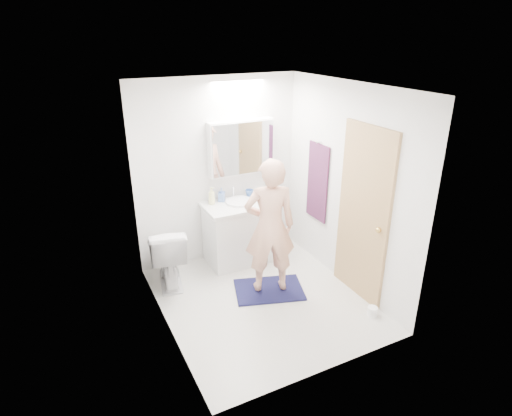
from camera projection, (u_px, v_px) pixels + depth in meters
floor at (262, 299)px, 4.93m from camera, size 2.50×2.50×0.00m
ceiling at (263, 86)px, 4.00m from camera, size 2.50×2.50×0.00m
wall_back at (218, 171)px, 5.50m from camera, size 2.50×0.00×2.50m
wall_front at (333, 256)px, 3.44m from camera, size 2.50×0.00×2.50m
wall_left at (159, 224)px, 4.01m from camera, size 0.00×2.50×2.50m
wall_right at (346, 188)px, 4.92m from camera, size 0.00×2.50×2.50m
vanity_cabinet at (241, 233)px, 5.65m from camera, size 0.90×0.55×0.78m
countertop at (240, 205)px, 5.49m from camera, size 0.95×0.58×0.04m
sink_basin at (239, 202)px, 5.50m from camera, size 0.36×0.36×0.03m
faucet at (233, 192)px, 5.63m from camera, size 0.02×0.02×0.16m
medicine_cabinet at (241, 147)px, 5.44m from camera, size 0.88×0.14×0.70m
mirror_panel at (244, 149)px, 5.38m from camera, size 0.84×0.01×0.66m
toilet at (168, 254)px, 5.13m from camera, size 0.57×0.83×0.77m
bath_rug at (269, 290)px, 5.09m from camera, size 0.93×0.77×0.02m
person at (270, 227)px, 4.77m from camera, size 0.67×0.54×1.60m
door at (363, 215)px, 4.70m from camera, size 0.04×0.80×2.00m
door_knob at (378, 230)px, 4.46m from camera, size 0.06×0.06×0.06m
towel at (317, 182)px, 5.40m from camera, size 0.02×0.42×1.00m
towel_hook at (319, 142)px, 5.20m from camera, size 0.07×0.02×0.02m
soap_bottle_a at (212, 196)px, 5.43m from camera, size 0.12×0.12×0.22m
soap_bottle_b at (222, 195)px, 5.52m from camera, size 0.12×0.12×0.18m
toothbrush_cup at (249, 193)px, 5.68m from camera, size 0.13×0.13×0.10m
toilet_paper_roll at (372, 311)px, 4.64m from camera, size 0.11×0.11×0.10m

